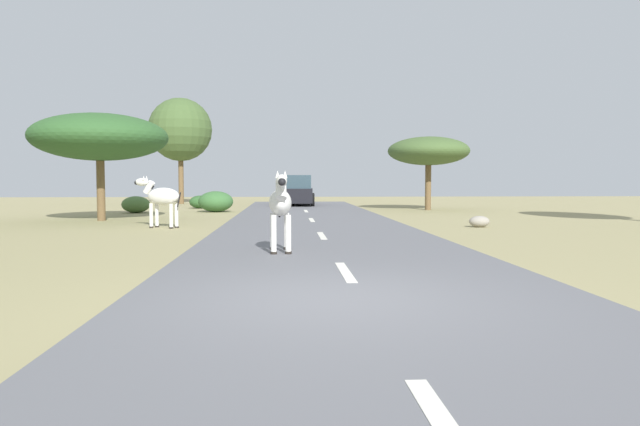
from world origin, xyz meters
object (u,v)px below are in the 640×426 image
object	(u,v)px
zebra_1	(161,197)
bush_0	(200,202)
car_0	(297,191)
tree_3	(180,130)
tree_1	(100,137)
bush_1	(136,205)
bush_4	(216,202)
tree_6	(428,151)
zebra_0	(280,204)
rock_2	(479,221)

from	to	relation	value
zebra_1	bush_0	distance (m)	12.66
car_0	tree_3	world-z (taller)	tree_3
zebra_1	tree_1	xyz separation A→B (m)	(-2.93, 3.44, 2.10)
bush_0	bush_1	distance (m)	4.71
bush_1	bush_4	world-z (taller)	bush_4
bush_0	tree_6	bearing A→B (deg)	-11.12
bush_1	zebra_1	bearing A→B (deg)	-70.84
zebra_0	tree_3	xyz separation A→B (m)	(-6.51, 25.38, 3.64)
tree_3	rock_2	size ratio (longest dim) A/B	10.12
bush_1	rock_2	size ratio (longest dim) A/B	1.95
zebra_1	car_0	bearing A→B (deg)	7.08
zebra_1	bush_4	size ratio (longest dim) A/B	1.00
car_0	bush_4	distance (m)	7.17
bush_0	bush_4	world-z (taller)	bush_4
bush_0	bush_4	size ratio (longest dim) A/B	0.70
zebra_0	tree_3	distance (m)	26.45
bush_1	rock_2	distance (m)	15.83
tree_3	bush_0	world-z (taller)	tree_3
car_0	tree_1	size ratio (longest dim) A/B	0.89
tree_6	bush_1	bearing A→B (deg)	-172.80
zebra_1	tree_1	bearing A→B (deg)	64.47
bush_0	tree_1	bearing A→B (deg)	-104.06
zebra_0	car_0	distance (m)	21.88
tree_3	car_0	bearing A→B (deg)	-25.77
zebra_1	tree_6	xyz separation A→B (m)	(11.11, 10.32, 1.97)
tree_1	bush_0	world-z (taller)	tree_1
bush_0	rock_2	xyz separation A→B (m)	(10.77, -12.96, -0.16)
car_0	tree_1	xyz separation A→B (m)	(-7.52, -11.61, 2.24)
bush_4	rock_2	xyz separation A→B (m)	(9.52, -9.42, -0.31)
tree_1	zebra_1	bearing A→B (deg)	-49.54
bush_0	bush_1	bearing A→B (deg)	-119.72
bush_1	rock_2	bearing A→B (deg)	-34.08
zebra_1	car_0	world-z (taller)	car_0
zebra_0	bush_4	bearing A→B (deg)	-81.02
zebra_0	bush_4	xyz separation A→B (m)	(-3.21, 15.91, -0.54)
rock_2	bush_4	bearing A→B (deg)	135.30
tree_6	rock_2	distance (m)	11.04
car_0	zebra_1	bearing A→B (deg)	-104.41
tree_6	rock_2	world-z (taller)	tree_6
tree_3	tree_6	world-z (taller)	tree_3
car_0	bush_4	xyz separation A→B (m)	(-3.97, -5.96, -0.36)
bush_0	bush_1	world-z (taller)	bush_1
zebra_1	rock_2	xyz separation A→B (m)	(10.14, -0.33, -0.80)
zebra_1	bush_1	bearing A→B (deg)	43.17
tree_1	bush_4	size ratio (longest dim) A/B	3.01
zebra_1	bush_0	world-z (taller)	zebra_1
car_0	rock_2	distance (m)	16.37
tree_3	rock_2	bearing A→B (deg)	-55.82
zebra_1	tree_3	size ratio (longest dim) A/B	0.25
zebra_1	tree_3	world-z (taller)	tree_3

